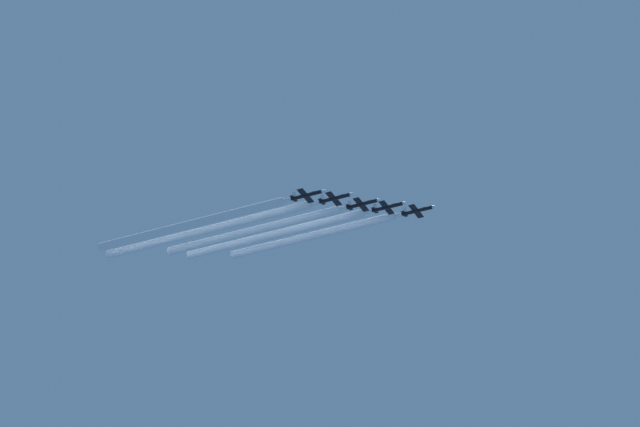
{
  "coord_description": "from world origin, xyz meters",
  "views": [
    {
      "loc": [
        370.35,
        156.89,
        2.26
      ],
      "look_at": [
        -0.04,
        -15.57,
        255.47
      ],
      "focal_mm": 80.66,
      "sensor_mm": 36.0,
      "label": 1
    }
  ],
  "objects": [
    {
      "name": "smoke_trail_fifth_echelon",
      "position": [
        15.19,
        -55.63,
        253.3
      ],
      "size": [
        2.83,
        73.76,
        2.83
      ],
      "color": "white"
    },
    {
      "name": "jet_second_echelon",
      "position": [
        -7.31,
        6.47,
        256.47
      ],
      "size": [
        9.01,
        13.12,
        3.15
      ],
      "color": "black"
    },
    {
      "name": "jet_lead",
      "position": [
        -15.55,
        13.87,
        257.74
      ],
      "size": [
        9.01,
        13.12,
        3.15
      ],
      "color": "black"
    },
    {
      "name": "jet_third_echelon",
      "position": [
        -0.55,
        0.11,
        255.5
      ],
      "size": [
        9.01,
        13.12,
        3.15
      ],
      "color": "black"
    },
    {
      "name": "jet_fourth_echelon",
      "position": [
        8.03,
        -5.96,
        254.45
      ],
      "size": [
        9.01,
        13.12,
        3.15
      ],
      "color": "black"
    },
    {
      "name": "smoke_trail_second_echelon",
      "position": [
        -7.31,
        -34.87,
        256.44
      ],
      "size": [
        2.83,
        70.78,
        2.83
      ],
      "color": "white"
    },
    {
      "name": "smoke_trail_lead",
      "position": [
        -15.55,
        -24.63,
        257.7
      ],
      "size": [
        2.83,
        65.08,
        2.83
      ],
      "color": "white"
    },
    {
      "name": "smoke_trail_third_echelon",
      "position": [
        -0.55,
        -39.99,
        255.47
      ],
      "size": [
        2.83,
        68.29,
        2.83
      ],
      "color": "white"
    },
    {
      "name": "smoke_trail_fourth_echelon",
      "position": [
        8.03,
        -52.82,
        254.42
      ],
      "size": [
        2.83,
        81.81,
        2.83
      ],
      "color": "white"
    },
    {
      "name": "jet_fifth_echelon",
      "position": [
        15.19,
        -12.79,
        253.33
      ],
      "size": [
        9.01,
        13.12,
        3.15
      ],
      "color": "black"
    }
  ]
}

